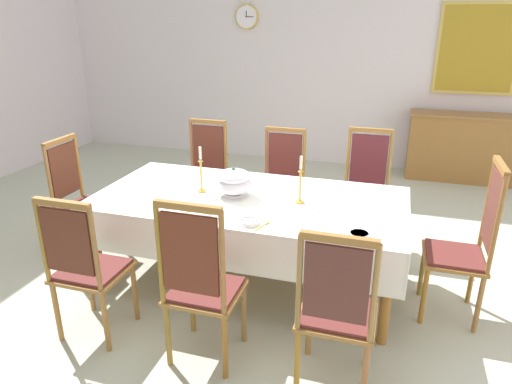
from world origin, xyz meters
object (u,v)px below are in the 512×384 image
Objects in this scene: chair_head_west at (80,198)px; spoon_secondary at (187,212)px; chair_head_east at (467,243)px; mounted_clock at (247,17)px; chair_south_a at (85,265)px; chair_south_c at (337,309)px; dining_table at (249,206)px; sideboard at (462,147)px; soup_tureen at (234,182)px; bowl_far_left at (359,234)px; chair_south_b at (201,282)px; spoon_primary at (265,224)px; chair_north_a at (205,173)px; chair_north_c at (365,188)px; framed_painting at (478,49)px; candlestick_west at (201,174)px; chair_north_b at (281,181)px; candlestick_east at (300,184)px; bowl_near_left at (249,221)px; bowl_near_right at (199,213)px.

chair_head_west is 1.37m from spoon_secondary.
mounted_clock is (-2.80, 3.58, 1.51)m from chair_head_east.
chair_south_a is 1.66m from chair_south_c.
chair_head_west is at bearing 180.00° from dining_table.
mounted_clock is (-3.13, 0.24, 1.65)m from sideboard.
soup_tureen reaches higher than spoon_secondary.
chair_south_b is at bearing -148.08° from bowl_far_left.
soup_tureen reaches higher than spoon_primary.
dining_table is 1.31m from chair_south_c.
chair_head_east reaches higher than sideboard.
mounted_clock is (0.43, 3.58, 1.54)m from chair_head_west.
bowl_far_left is 0.81× the size of spoon_secondary.
chair_north_c is at bearing -179.95° from chair_north_a.
chair_south_b is 1.06m from bowl_far_left.
chair_south_c is 0.95× the size of chair_north_c.
chair_head_west is 0.95× the size of framed_painting.
chair_head_west is (-2.45, -1.00, -0.01)m from chair_north_c.
framed_painting is at bearing 83.86° from spoon_primary.
chair_south_c is (1.66, -2.00, -0.01)m from chair_north_a.
dining_table is 16.82× the size of bowl_far_left.
chair_north_a reaches higher than soup_tureen.
candlestick_west is at bearing 180.00° from dining_table.
sideboard is at bearing -129.67° from chair_north_b.
chair_head_east reaches higher than candlestick_east.
chair_south_c reaches higher than dining_table.
chair_head_west is at bearing 180.00° from soup_tureen.
chair_head_west reaches higher than spoon_secondary.
chair_south_b is 3.86× the size of soup_tureen.
sideboard is at bearing 54.76° from candlestick_west.
bowl_far_left is (0.74, 0.03, -0.00)m from bowl_near_left.
candlestick_west is 0.51m from bowl_near_right.
chair_north_b is 2.16m from chair_south_c.
dining_table is at bearing 50.77° from chair_south_a.
chair_north_a is (-0.82, 1.00, -0.12)m from dining_table.
chair_south_c is 2.01m from chair_north_c.
chair_north_b reaches higher than chair_south_a.
chair_north_a is at bearing 112.25° from candlestick_west.
candlestick_west reaches higher than sideboard.
chair_north_b is 1.51m from bowl_near_left.
chair_north_c is 2.97× the size of candlestick_west.
candlestick_west is 0.81m from candlestick_east.
chair_head_east is 2.01m from spoon_secondary.
chair_head_east is at bearing 14.06° from bowl_near_right.
chair_north_b is at bearing 58.06° from chair_head_east.
soup_tureen is 2.06× the size of bowl_near_left.
candlestick_west is (-0.41, 0.00, 0.23)m from dining_table.
chair_north_b and chair_south_c have the same top height.
chair_south_c reaches higher than spoon_secondary.
candlestick_east is (0.53, 0.00, 0.04)m from soup_tureen.
spoon_primary is at bearing 66.05° from sideboard.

